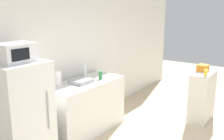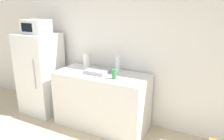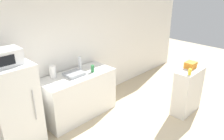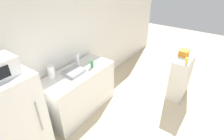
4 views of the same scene
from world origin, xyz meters
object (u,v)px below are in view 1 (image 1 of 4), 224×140
Objects in this scene: bottle_tall at (85,71)px; bottle_short at (101,75)px; jar at (206,73)px; basket at (203,68)px; refrigerator at (21,117)px; microwave at (16,53)px; paper_towel_roll at (58,78)px.

bottle_tall is 1.85× the size of bottle_short.
basket is at bearing 24.31° from jar.
bottle_short is (1.58, -0.10, 0.25)m from refrigerator.
jar is (2.73, -1.61, 0.29)m from refrigerator.
refrigerator is 1.60m from bottle_short.
refrigerator is 3.35× the size of microwave.
basket is (3.06, -1.45, -0.57)m from microwave.
refrigerator is at bearing -164.40° from paper_towel_roll.
microwave is at bearing 154.62° from basket.
bottle_tall is 1.23× the size of basket.
bottle_short is at bearing -73.37° from bottle_tall.
microwave is at bearing 176.59° from bottle_short.
refrigerator is 0.96m from paper_towel_roll.
bottle_tall is 1.12× the size of paper_towel_roll.
microwave is at bearing -108.37° from refrigerator.
microwave is 1.70m from bottle_short.
bottle_tall reaches higher than paper_towel_roll.
microwave is 1.07m from paper_towel_roll.
microwave is 3.02× the size of bottle_short.
jar is (1.15, -1.51, 0.04)m from bottle_short.
bottle_tall is at bearing 133.47° from basket.
refrigerator reaches higher than bottle_tall.
paper_towel_roll is at bearing 15.60° from refrigerator.
paper_towel_roll reaches higher than bottle_short.
bottle_short is 2.01m from basket.
bottle_tall is 2.19m from jar.
paper_towel_roll is at bearing 175.95° from bottle_tall.
bottle_tall is (1.49, 0.20, 0.32)m from refrigerator.
refrigerator is 6.14× the size of paper_towel_roll.
basket is 0.91× the size of paper_towel_roll.
paper_towel_roll reaches higher than jar.
paper_towel_roll is (0.88, 0.25, 0.30)m from refrigerator.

